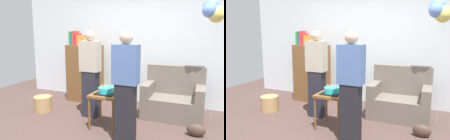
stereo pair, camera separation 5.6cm
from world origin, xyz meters
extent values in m
plane|color=#4C3833|center=(0.00, 0.00, 0.00)|extent=(8.00, 8.00, 0.00)
cube|color=silver|center=(0.00, 2.05, 1.35)|extent=(6.00, 0.10, 2.70)
cube|color=#6B6056|center=(0.86, 1.28, 0.20)|extent=(1.10, 0.70, 0.40)
cube|color=#6B6056|center=(0.86, 1.55, 0.68)|extent=(1.10, 0.16, 0.56)
cube|color=#6B6056|center=(0.39, 1.28, 0.52)|extent=(0.16, 0.70, 0.24)
cube|color=#6B6056|center=(1.33, 1.28, 0.52)|extent=(0.16, 0.70, 0.24)
cube|color=brown|center=(-1.18, 1.57, 0.65)|extent=(0.80, 0.36, 1.30)
cube|color=#38934C|center=(-1.50, 1.57, 1.45)|extent=(0.04, 0.23, 0.30)
cube|color=#3366B7|center=(-1.45, 1.57, 1.41)|extent=(0.05, 0.18, 0.22)
cube|color=red|center=(-1.39, 1.57, 1.46)|extent=(0.04, 0.23, 0.32)
cube|color=red|center=(-1.33, 1.57, 1.44)|extent=(0.06, 0.22, 0.27)
cube|color=orange|center=(-1.27, 1.57, 1.41)|extent=(0.06, 0.25, 0.22)
cube|color=brown|center=(-0.12, 0.40, 0.57)|extent=(0.48, 0.48, 0.04)
cylinder|color=brown|center=(-0.33, 0.19, 0.28)|extent=(0.04, 0.04, 0.55)
cylinder|color=brown|center=(0.09, 0.19, 0.28)|extent=(0.04, 0.04, 0.55)
cylinder|color=brown|center=(-0.33, 0.61, 0.28)|extent=(0.04, 0.04, 0.55)
cylinder|color=brown|center=(0.09, 0.61, 0.28)|extent=(0.04, 0.04, 0.55)
cube|color=black|center=(-0.12, 0.40, 0.60)|extent=(0.32, 0.32, 0.02)
cylinder|color=#2DB2B7|center=(-0.12, 0.40, 0.65)|extent=(0.26, 0.26, 0.09)
cylinder|color=#66B2E5|center=(-0.03, 0.39, 0.73)|extent=(0.01, 0.01, 0.06)
cylinder|color=#F2CC4C|center=(-0.06, 0.44, 0.72)|extent=(0.01, 0.01, 0.05)
cylinder|color=#66B2E5|center=(-0.11, 0.48, 0.72)|extent=(0.01, 0.01, 0.05)
cylinder|color=#F2CC4C|center=(-0.16, 0.48, 0.73)|extent=(0.01, 0.01, 0.06)
cylinder|color=#EA668C|center=(-0.17, 0.42, 0.73)|extent=(0.01, 0.01, 0.06)
cylinder|color=#F2CC4C|center=(-0.20, 0.37, 0.73)|extent=(0.01, 0.01, 0.06)
cylinder|color=#F2CC4C|center=(-0.15, 0.33, 0.73)|extent=(0.01, 0.01, 0.06)
cylinder|color=#F2CC4C|center=(-0.10, 0.33, 0.73)|extent=(0.01, 0.01, 0.06)
cylinder|color=#EA668C|center=(-0.05, 0.34, 0.73)|extent=(0.01, 0.01, 0.06)
cube|color=#23232D|center=(-0.59, 0.75, 0.44)|extent=(0.28, 0.20, 0.88)
cube|color=#B2A893|center=(-0.59, 0.75, 1.16)|extent=(0.36, 0.22, 0.56)
sphere|color=#D1A889|center=(-0.59, 0.75, 1.53)|extent=(0.19, 0.19, 0.19)
cube|color=black|center=(0.35, 0.05, 0.44)|extent=(0.28, 0.20, 0.88)
cube|color=#4C6BA3|center=(0.35, 0.05, 1.16)|extent=(0.36, 0.22, 0.56)
sphere|color=#D1A889|center=(0.35, 0.05, 1.53)|extent=(0.19, 0.19, 0.19)
cylinder|color=#A88451|center=(-1.64, 0.63, 0.15)|extent=(0.36, 0.36, 0.30)
ellipsoid|color=#473328|center=(1.31, 0.63, 0.10)|extent=(0.28, 0.14, 0.20)
cylinder|color=silver|center=(1.52, 1.23, 0.93)|extent=(0.00, 0.00, 1.86)
sphere|color=#E5D666|center=(1.49, 1.27, 1.89)|extent=(0.28, 0.28, 0.28)
sphere|color=#668ED6|center=(1.40, 1.32, 2.01)|extent=(0.27, 0.27, 0.27)
sphere|color=#668ED6|center=(1.38, 1.22, 1.95)|extent=(0.24, 0.24, 0.24)
camera|label=1|loc=(1.37, -2.90, 1.63)|focal=36.13mm
camera|label=2|loc=(1.43, -2.88, 1.63)|focal=36.13mm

